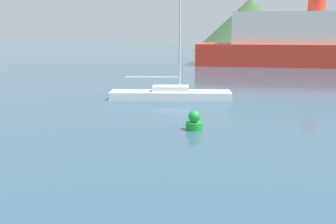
% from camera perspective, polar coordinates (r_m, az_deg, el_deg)
% --- Properties ---
extents(sailboat_inner, '(7.81, 4.52, 9.54)m').
position_cam_1_polar(sailboat_inner, '(26.94, 0.35, 2.60)').
color(sailboat_inner, white).
rests_on(sailboat_inner, ground_plane).
extents(ferry_distant, '(29.79, 14.21, 8.12)m').
position_cam_1_polar(ferry_distant, '(55.90, 19.23, 8.90)').
color(ferry_distant, red).
rests_on(ferry_distant, ground_plane).
extents(buoy_marker, '(0.75, 0.75, 0.86)m').
position_cam_1_polar(buoy_marker, '(18.56, 3.58, -1.35)').
color(buoy_marker, green).
rests_on(buoy_marker, ground_plane).
extents(hill_west, '(24.17, 24.17, 11.19)m').
position_cam_1_polar(hill_west, '(94.81, 11.03, 11.56)').
color(hill_west, '#3D6038').
rests_on(hill_west, ground_plane).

